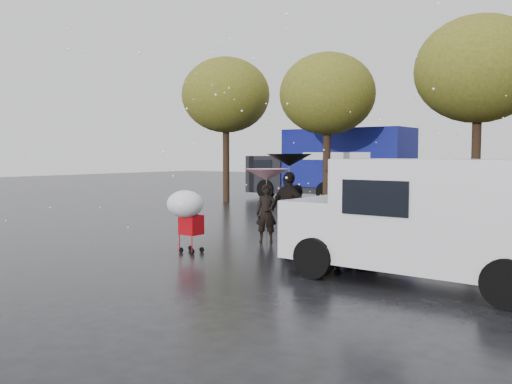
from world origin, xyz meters
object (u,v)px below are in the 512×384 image
Objects in this scene: vendor_cart at (323,229)px; white_van at (430,218)px; blue_truck at (332,165)px; person_black at (289,210)px; person_pink at (266,213)px; shopping_cart at (186,208)px.

white_van is (2.38, -0.37, 0.43)m from vendor_cart.
blue_truck is (-7.29, 13.68, 1.03)m from vendor_cart.
person_black reaches higher than vendor_cart.
person_pink is at bearing 159.22° from white_van.
shopping_cart is (-3.08, -0.91, 0.34)m from vendor_cart.
vendor_cart is at bearing 152.04° from person_black.
blue_truck reaches higher than person_black.
person_pink is 0.81× the size of person_black.
white_van is 17.06m from blue_truck.
person_black is (0.92, -0.34, 0.18)m from person_pink.
blue_truck is (-4.75, 12.19, 1.01)m from person_pink.
person_black is 1.23× the size of vendor_cart.
person_black is 13.77m from blue_truck.
vendor_cart is (1.62, -1.15, -0.21)m from person_black.
person_pink is at bearing -12.53° from person_black.
person_pink is 13.12m from blue_truck.
person_pink is at bearing 149.57° from vendor_cart.
shopping_cart is 0.18× the size of blue_truck.
blue_truck is at bearing -58.09° from person_black.
vendor_cart is 3.23m from shopping_cart.
blue_truck is (-9.66, 14.05, 0.60)m from white_van.
person_pink is 0.18× the size of blue_truck.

